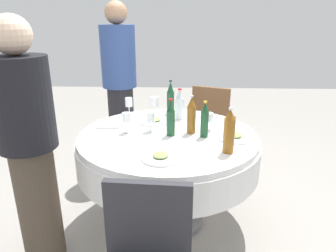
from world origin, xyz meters
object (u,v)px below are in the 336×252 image
object	(u,v)px
bottle_dark_green_south	(205,120)
chair_west	(212,117)
bottle_amber_outer	(191,116)
wine_glass_outer	(129,103)
bottle_amber_front	(229,132)
person_mid	(29,144)
bottle_dark_green_right	(171,98)
plate_east	(235,137)
wine_glass_west	(154,102)
person_south	(120,86)
plate_far	(161,157)
bottle_dark_green_west	(171,119)
wine_glass_inner	(127,118)
plate_left	(154,121)
wine_glass_front	(208,118)
bottle_clear_mid	(180,105)
dining_table	(168,153)
wine_glass_far	(150,118)

from	to	relation	value
bottle_dark_green_south	chair_west	distance (m)	1.23
bottle_amber_outer	wine_glass_outer	distance (m)	0.65
bottle_amber_front	person_mid	size ratio (longest dim) A/B	0.19
bottle_dark_green_right	plate_east	bearing A→B (deg)	39.42
wine_glass_outer	wine_glass_west	size ratio (longest dim) A/B	1.01
wine_glass_outer	person_south	world-z (taller)	person_south
plate_far	bottle_dark_green_west	bearing A→B (deg)	173.29
wine_glass_inner	plate_left	distance (m)	0.32
wine_glass_west	wine_glass_front	bearing A→B (deg)	49.96
bottle_dark_green_south	bottle_clear_mid	size ratio (longest dim) A/B	1.01
wine_glass_west	person_mid	world-z (taller)	person_mid
bottle_amber_front	plate_east	world-z (taller)	bottle_amber_front
wine_glass_inner	plate_far	size ratio (longest dim) A/B	0.64
dining_table	wine_glass_far	xyz separation A→B (m)	(-0.05, -0.13, 0.25)
wine_glass_far	plate_left	bearing A→B (deg)	177.07
dining_table	wine_glass_inner	distance (m)	0.40
wine_glass_outer	bottle_dark_green_west	bearing A→B (deg)	39.82
wine_glass_far	person_mid	world-z (taller)	person_mid
person_mid	bottle_dark_green_right	bearing A→B (deg)	-68.84
dining_table	person_south	size ratio (longest dim) A/B	0.79
bottle_amber_outer	bottle_amber_front	bearing A→B (deg)	33.50
bottle_dark_green_south	wine_glass_front	bearing A→B (deg)	165.07
dining_table	plate_east	xyz separation A→B (m)	(0.06, 0.47, 0.16)
wine_glass_far	person_south	xyz separation A→B (m)	(-0.87, -0.39, 0.05)
wine_glass_west	chair_west	bearing A→B (deg)	138.46
wine_glass_inner	plate_far	distance (m)	0.53
bottle_clear_mid	plate_east	size ratio (longest dim) A/B	1.04
wine_glass_west	wine_glass_inner	size ratio (longest dim) A/B	1.05
wine_glass_front	wine_glass_inner	world-z (taller)	wine_glass_inner
wine_glass_outer	plate_far	size ratio (longest dim) A/B	0.69
wine_glass_front	chair_west	size ratio (longest dim) A/B	0.15
bottle_amber_front	wine_glass_west	distance (m)	0.94
bottle_amber_front	plate_far	world-z (taller)	bottle_amber_front
wine_glass_inner	plate_left	size ratio (longest dim) A/B	0.59
wine_glass_west	plate_far	bearing A→B (deg)	7.20
wine_glass_outer	wine_glass_west	bearing A→B (deg)	100.93
bottle_clear_mid	plate_left	size ratio (longest dim) A/B	1.01
bottle_amber_front	wine_glass_outer	world-z (taller)	bottle_amber_front
bottle_dark_green_west	person_mid	bearing A→B (deg)	-64.40
bottle_amber_front	bottle_dark_green_right	bearing A→B (deg)	-154.46
bottle_clear_mid	wine_glass_inner	bearing A→B (deg)	-49.00
bottle_dark_green_south	wine_glass_far	distance (m)	0.40
bottle_amber_outer	plate_far	bearing A→B (deg)	-23.30
wine_glass_outer	dining_table	bearing A→B (deg)	39.81
bottle_amber_front	wine_glass_front	size ratio (longest dim) A/B	2.18
wine_glass_outer	chair_west	xyz separation A→B (m)	(-0.69, 0.79, -0.34)
bottle_amber_outer	chair_west	size ratio (longest dim) A/B	0.33
bottle_clear_mid	plate_left	distance (m)	0.25
bottle_dark_green_west	wine_glass_west	xyz separation A→B (m)	(-0.49, -0.16, -0.01)
wine_glass_inner	chair_west	world-z (taller)	wine_glass_inner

